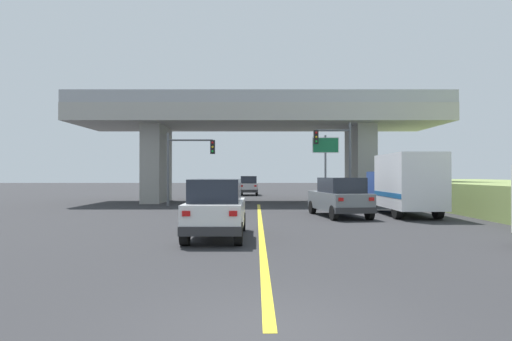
# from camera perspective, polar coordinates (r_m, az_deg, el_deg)

# --- Properties ---
(ground) EXTENTS (160.00, 160.00, 0.00)m
(ground) POSITION_cam_1_polar(r_m,az_deg,el_deg) (34.55, 0.41, -4.15)
(ground) COLOR #2B2B2D
(overpass_bridge) EXTENTS (28.08, 8.06, 8.16)m
(overpass_bridge) POSITION_cam_1_polar(r_m,az_deg,el_deg) (34.68, 0.41, 5.54)
(overpass_bridge) COLOR #A8A59E
(overpass_bridge) RESTS_ON ground
(lane_divider_stripe) EXTENTS (0.20, 25.65, 0.01)m
(lane_divider_stripe) POSITION_cam_1_polar(r_m,az_deg,el_deg) (18.93, 0.68, -7.12)
(lane_divider_stripe) COLOR yellow
(lane_divider_stripe) RESTS_ON ground
(suv_lead) EXTENTS (1.90, 4.57, 2.02)m
(suv_lead) POSITION_cam_1_polar(r_m,az_deg,el_deg) (15.07, -5.11, -4.96)
(suv_lead) COLOR silver
(suv_lead) RESTS_ON ground
(suv_crossing) EXTENTS (2.70, 5.05, 2.02)m
(suv_crossing) POSITION_cam_1_polar(r_m,az_deg,el_deg) (22.92, 10.95, -3.43)
(suv_crossing) COLOR slate
(suv_crossing) RESTS_ON ground
(box_truck) EXTENTS (2.33, 6.64, 3.24)m
(box_truck) POSITION_cam_1_polar(r_m,az_deg,el_deg) (24.50, 18.91, -1.66)
(box_truck) COLOR navy
(box_truck) RESTS_ON ground
(sedan_oncoming) EXTENTS (1.90, 4.27, 2.02)m
(sedan_oncoming) POSITION_cam_1_polar(r_m,az_deg,el_deg) (46.08, -0.85, -1.99)
(sedan_oncoming) COLOR silver
(sedan_oncoming) RESTS_ON ground
(traffic_signal_nearside) EXTENTS (2.61, 0.36, 5.77)m
(traffic_signal_nearside) POSITION_cam_1_polar(r_m,az_deg,el_deg) (30.76, 10.77, 2.31)
(traffic_signal_nearside) COLOR #56595E
(traffic_signal_nearside) RESTS_ON ground
(traffic_signal_farside) EXTENTS (3.36, 0.36, 5.09)m
(traffic_signal_farside) POSITION_cam_1_polar(r_m,az_deg,el_deg) (30.78, -9.17, 1.60)
(traffic_signal_farside) COLOR #56595E
(traffic_signal_farside) RESTS_ON ground
(highway_sign) EXTENTS (1.87, 0.17, 4.98)m
(highway_sign) POSITION_cam_1_polar(r_m,az_deg,el_deg) (31.44, 9.16, 2.32)
(highway_sign) COLOR slate
(highway_sign) RESTS_ON ground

